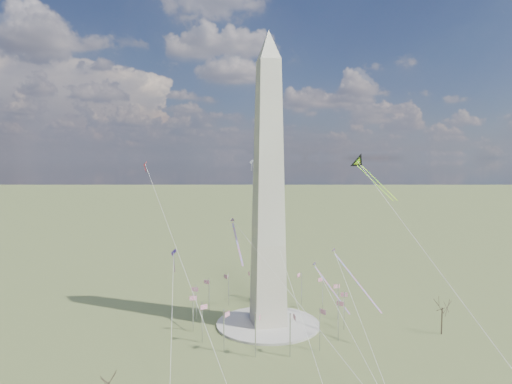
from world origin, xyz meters
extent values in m
plane|color=#515D2E|center=(0.00, 0.00, 0.00)|extent=(2000.00, 2000.00, 0.00)
cylinder|color=#A49E96|center=(0.00, 0.00, 0.40)|extent=(36.00, 36.00, 0.80)
pyramid|color=silver|center=(0.00, 0.00, 95.80)|extent=(9.90, 9.90, 10.00)
cylinder|color=silver|center=(26.00, 0.00, 6.50)|extent=(0.36, 0.36, 13.00)
cube|color=#C61A46|center=(26.00, 1.30, 11.80)|extent=(2.40, 0.08, 1.50)
cylinder|color=silver|center=(24.02, 9.95, 6.50)|extent=(0.36, 0.36, 13.00)
cube|color=#C61A46|center=(23.52, 11.15, 11.80)|extent=(2.25, 0.99, 1.50)
cylinder|color=silver|center=(18.38, 18.38, 6.50)|extent=(0.36, 0.36, 13.00)
cube|color=#C61A46|center=(17.47, 19.30, 11.80)|extent=(1.75, 1.75, 1.50)
cylinder|color=silver|center=(9.95, 24.02, 6.50)|extent=(0.36, 0.36, 13.00)
cube|color=#C61A46|center=(8.75, 24.52, 11.80)|extent=(0.99, 2.25, 1.50)
cylinder|color=silver|center=(0.00, 26.00, 6.50)|extent=(0.36, 0.36, 13.00)
cube|color=#C61A46|center=(-1.30, 26.00, 11.80)|extent=(0.08, 2.40, 1.50)
cylinder|color=silver|center=(-9.95, 24.02, 6.50)|extent=(0.36, 0.36, 13.00)
cube|color=#C61A46|center=(-11.15, 23.52, 11.80)|extent=(0.99, 2.25, 1.50)
cylinder|color=silver|center=(-18.38, 18.38, 6.50)|extent=(0.36, 0.36, 13.00)
cube|color=#C61A46|center=(-19.30, 17.47, 11.80)|extent=(1.75, 1.75, 1.50)
cylinder|color=silver|center=(-24.02, 9.95, 6.50)|extent=(0.36, 0.36, 13.00)
cube|color=#C61A46|center=(-24.52, 8.75, 11.80)|extent=(2.25, 0.99, 1.50)
cylinder|color=silver|center=(-26.00, 0.00, 6.50)|extent=(0.36, 0.36, 13.00)
cube|color=#C61A46|center=(-26.00, -1.30, 11.80)|extent=(2.40, 0.08, 1.50)
cylinder|color=silver|center=(-24.02, -9.95, 6.50)|extent=(0.36, 0.36, 13.00)
cube|color=#C61A46|center=(-23.52, -11.15, 11.80)|extent=(2.25, 0.99, 1.50)
cylinder|color=silver|center=(-18.38, -18.38, 6.50)|extent=(0.36, 0.36, 13.00)
cube|color=#C61A46|center=(-17.47, -19.30, 11.80)|extent=(1.75, 1.75, 1.50)
cylinder|color=silver|center=(-9.95, -24.02, 6.50)|extent=(0.36, 0.36, 13.00)
cube|color=#C61A46|center=(-8.75, -24.52, 11.80)|extent=(0.99, 2.25, 1.50)
cylinder|color=silver|center=(0.00, -26.00, 6.50)|extent=(0.36, 0.36, 13.00)
cube|color=#C61A46|center=(1.30, -26.00, 11.80)|extent=(0.08, 2.40, 1.50)
cylinder|color=silver|center=(9.95, -24.02, 6.50)|extent=(0.36, 0.36, 13.00)
cube|color=#C61A46|center=(11.15, -23.52, 11.80)|extent=(0.99, 2.25, 1.50)
cylinder|color=silver|center=(18.38, -18.38, 6.50)|extent=(0.36, 0.36, 13.00)
cube|color=#C61A46|center=(19.30, -17.47, 11.80)|extent=(1.75, 1.75, 1.50)
cylinder|color=silver|center=(24.02, -9.95, 6.50)|extent=(0.36, 0.36, 13.00)
cube|color=#C61A46|center=(24.52, -8.75, 11.80)|extent=(2.25, 0.99, 1.50)
cylinder|color=#443329|center=(53.94, -20.73, 4.49)|extent=(0.40, 0.40, 8.97)
cube|color=yellow|center=(40.96, -0.40, 49.46)|extent=(6.41, 16.18, 12.00)
cube|color=yellow|center=(38.91, -1.17, 49.46)|extent=(6.41, 16.18, 12.00)
cube|color=navy|center=(-31.78, 7.59, 25.71)|extent=(1.72, 2.40, 2.20)
cube|color=#FA3E27|center=(-31.78, 7.59, 22.08)|extent=(0.86, 2.79, 7.60)
cube|color=#FA3E27|center=(26.05, -15.12, 17.90)|extent=(7.00, 22.10, 14.31)
cube|color=#FA3E27|center=(-11.05, -1.57, 29.61)|extent=(0.71, 18.20, 11.40)
cube|color=#FA3E27|center=(23.32, -0.50, 11.35)|extent=(6.25, 19.03, 12.34)
cube|color=red|center=(-41.31, 35.26, 55.93)|extent=(1.37, 2.01, 1.55)
cube|color=red|center=(-41.31, 35.26, 54.24)|extent=(1.02, 1.20, 3.55)
cube|color=white|center=(3.76, 44.40, 56.65)|extent=(1.48, 1.94, 1.82)
cube|color=white|center=(3.76, 44.40, 54.66)|extent=(0.55, 1.58, 4.17)
camera|label=1|loc=(-38.46, -150.32, 58.12)|focal=32.00mm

